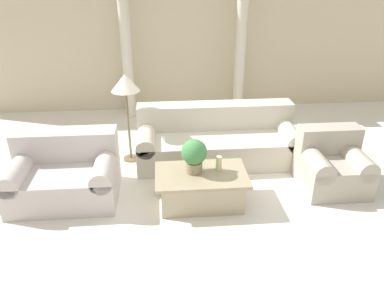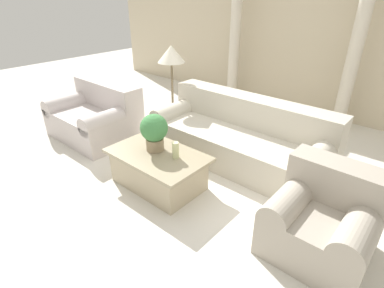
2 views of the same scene
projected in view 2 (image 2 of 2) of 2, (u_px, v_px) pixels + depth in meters
The scene contains 11 objects.
ground_plane at pixel (186, 177), 3.83m from camera, with size 16.00×16.00×0.00m, color silver.
wall_back at pixel (309, 24), 5.28m from camera, with size 10.00×0.06×3.20m.
sofa_long at pixel (240, 136), 4.13m from camera, with size 2.47×0.98×0.84m.
loveseat at pixel (97, 115), 4.79m from camera, with size 1.36×0.98×0.84m.
coffee_table at pixel (158, 169), 3.59m from camera, with size 1.17×0.73×0.43m.
potted_plant at pixel (154, 130), 3.46m from camera, with size 0.32×0.32×0.45m.
pillar_candle at pixel (176, 150), 3.36m from camera, with size 0.08×0.08×0.20m.
floor_lamp at pixel (171, 58), 4.57m from camera, with size 0.42×0.42×1.39m.
column_left at pixel (235, 43), 5.90m from camera, with size 0.29×0.29×2.35m.
column_right at pixel (354, 57), 4.63m from camera, with size 0.29×0.29×2.35m.
armchair at pixel (323, 219), 2.64m from camera, with size 0.86×0.83×0.80m.
Camera 2 is at (2.16, -2.37, 2.14)m, focal length 28.00 mm.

